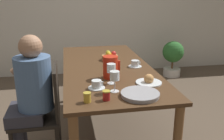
{
  "coord_description": "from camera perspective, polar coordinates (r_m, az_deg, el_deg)",
  "views": [
    {
      "loc": [
        -0.4,
        -2.45,
        1.52
      ],
      "look_at": [
        0.0,
        -0.3,
        0.82
      ],
      "focal_mm": 40.0,
      "sensor_mm": 36.0,
      "label": 1
    }
  ],
  "objects": [
    {
      "name": "fruit_bowl",
      "position": [
        2.81,
        -0.47,
        3.06
      ],
      "size": [
        0.18,
        0.18,
        0.1
      ],
      "color": "#9E6B3D",
      "rests_on": "dining_table"
    },
    {
      "name": "wine_glass_water",
      "position": [
        2.06,
        -0.17,
        0.21
      ],
      "size": [
        0.07,
        0.07,
        0.17
      ],
      "color": "white",
      "rests_on": "dining_table"
    },
    {
      "name": "red_pitcher",
      "position": [
        2.21,
        -0.37,
        0.69
      ],
      "size": [
        0.16,
        0.13,
        0.2
      ],
      "color": "red",
      "rests_on": "dining_table"
    },
    {
      "name": "dining_table",
      "position": [
        2.62,
        -1.19,
        -1.16
      ],
      "size": [
        0.89,
        1.98,
        0.77
      ],
      "color": "#472D19",
      "rests_on": "ground_plane"
    },
    {
      "name": "person_seated",
      "position": [
        2.23,
        -18.07,
        -4.66
      ],
      "size": [
        0.39,
        0.41,
        1.19
      ],
      "rotation": [
        0.0,
        0.0,
        1.57
      ],
      "color": "#33333D",
      "rests_on": "ground_plane"
    },
    {
      "name": "jam_jar_amber",
      "position": [
        1.78,
        -1.3,
        -5.72
      ],
      "size": [
        0.06,
        0.06,
        0.07
      ],
      "color": "#A81E1E",
      "rests_on": "dining_table"
    },
    {
      "name": "jam_jar_red",
      "position": [
        1.76,
        -5.69,
        -6.14
      ],
      "size": [
        0.06,
        0.06,
        0.07
      ],
      "color": "gold",
      "rests_on": "dining_table"
    },
    {
      "name": "teacup_near_person",
      "position": [
        2.0,
        -3.54,
        -3.42
      ],
      "size": [
        0.14,
        0.14,
        0.07
      ],
      "color": "silver",
      "rests_on": "dining_table"
    },
    {
      "name": "bread_plate",
      "position": [
        2.12,
        8.41,
        -2.44
      ],
      "size": [
        0.22,
        0.22,
        0.08
      ],
      "color": "silver",
      "rests_on": "dining_table"
    },
    {
      "name": "wall_back",
      "position": [
        4.7,
        -5.82,
        14.87
      ],
      "size": [
        10.0,
        0.06,
        2.6
      ],
      "color": "beige",
      "rests_on": "ground_plane"
    },
    {
      "name": "ground_plane",
      "position": [
        2.91,
        -1.1,
        -13.86
      ],
      "size": [
        20.0,
        20.0,
        0.0
      ],
      "primitive_type": "plane",
      "color": "brown"
    },
    {
      "name": "teacup_across",
      "position": [
        2.57,
        5.3,
        1.37
      ],
      "size": [
        0.14,
        0.14,
        0.07
      ],
      "color": "silver",
      "rests_on": "dining_table"
    },
    {
      "name": "chair_person_side",
      "position": [
        2.33,
        -15.35,
        -9.33
      ],
      "size": [
        0.42,
        0.42,
        0.9
      ],
      "rotation": [
        0.0,
        0.0,
        1.57
      ],
      "color": "black",
      "rests_on": "ground_plane"
    },
    {
      "name": "wine_glass_juice",
      "position": [
        1.9,
        0.61,
        -1.6
      ],
      "size": [
        0.07,
        0.07,
        0.17
      ],
      "color": "white",
      "rests_on": "dining_table"
    },
    {
      "name": "serving_tray",
      "position": [
        1.86,
        6.45,
        -5.54
      ],
      "size": [
        0.29,
        0.29,
        0.03
      ],
      "color": "#9E9EA3",
      "rests_on": "dining_table"
    },
    {
      "name": "potted_plant",
      "position": [
        4.71,
        13.74,
        3.19
      ],
      "size": [
        0.39,
        0.39,
        0.65
      ],
      "color": "beige",
      "rests_on": "ground_plane"
    }
  ]
}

